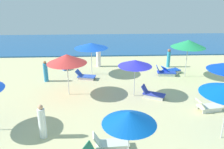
{
  "coord_description": "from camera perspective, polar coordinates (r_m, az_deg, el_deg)",
  "views": [
    {
      "loc": [
        -2.62,
        -2.92,
        6.27
      ],
      "look_at": [
        -1.93,
        11.68,
        0.85
      ],
      "focal_mm": 37.74,
      "sensor_mm": 36.0,
      "label": 1
    }
  ],
  "objects": [
    {
      "name": "umbrella_0",
      "position": [
        17.81,
        18.01,
        7.14
      ],
      "size": [
        2.46,
        2.46,
        2.78
      ],
      "color": "silver",
      "rests_on": "ground_plane"
    },
    {
      "name": "beachgoer_3",
      "position": [
        10.9,
        -16.57,
        -11.04
      ],
      "size": [
        0.4,
        0.4,
        1.61
      ],
      "rotation": [
        0.0,
        0.0,
        5.01
      ],
      "color": "silver",
      "rests_on": "ground_plane"
    },
    {
      "name": "lounge_chair_4_0",
      "position": [
        10.09,
        -0.57,
        -16.31
      ],
      "size": [
        1.52,
        0.66,
        0.72
      ],
      "rotation": [
        0.0,
        0.0,
        1.64
      ],
      "color": "silver",
      "rests_on": "ground_plane"
    },
    {
      "name": "umbrella_1",
      "position": [
        17.55,
        -5.09,
        7.0
      ],
      "size": [
        2.5,
        2.5,
        2.44
      ],
      "color": "silver",
      "rests_on": "ground_plane"
    },
    {
      "name": "umbrella_3",
      "position": [
        13.87,
        5.61,
        2.77
      ],
      "size": [
        2.01,
        2.01,
        2.3
      ],
      "color": "silver",
      "rests_on": "ground_plane"
    },
    {
      "name": "beachgoer_2",
      "position": [
        19.72,
        -3.29,
        3.95
      ],
      "size": [
        0.44,
        0.44,
        1.56
      ],
      "rotation": [
        0.0,
        0.0,
        4.47
      ],
      "color": "white",
      "rests_on": "ground_plane"
    },
    {
      "name": "umbrella_4",
      "position": [
        8.2,
        4.22,
        -10.41
      ],
      "size": [
        1.92,
        1.92,
        2.32
      ],
      "color": "silver",
      "rests_on": "ground_plane"
    },
    {
      "name": "beachgoer_1",
      "position": [
        20.11,
        13.54,
        3.83
      ],
      "size": [
        0.39,
        0.39,
        1.55
      ],
      "rotation": [
        0.0,
        0.0,
        5.72
      ],
      "color": "teal",
      "rests_on": "ground_plane"
    },
    {
      "name": "ocean",
      "position": [
        28.24,
        2.73,
        7.6
      ],
      "size": [
        60.0,
        11.0,
        0.12
      ],
      "primitive_type": "cube",
      "color": "#205692",
      "rests_on": "ground_plane"
    },
    {
      "name": "beachgoer_0",
      "position": [
        17.16,
        -15.78,
        0.62
      ],
      "size": [
        0.37,
        0.37,
        1.51
      ],
      "rotation": [
        0.0,
        0.0,
        1.85
      ],
      "color": "teal",
      "rests_on": "ground_plane"
    },
    {
      "name": "lounge_chair_0_0",
      "position": [
        18.23,
        12.7,
        0.56
      ],
      "size": [
        1.54,
        0.8,
        0.75
      ],
      "rotation": [
        0.0,
        0.0,
        1.44
      ],
      "color": "silver",
      "rests_on": "ground_plane"
    },
    {
      "name": "cooler_box_0",
      "position": [
        19.39,
        -11.18,
        1.62
      ],
      "size": [
        0.57,
        0.55,
        0.35
      ],
      "primitive_type": "cube",
      "rotation": [
        0.0,
        0.0,
        0.66
      ],
      "color": "blue",
      "rests_on": "ground_plane"
    },
    {
      "name": "lounge_chair_7_0",
      "position": [
        13.81,
        22.23,
        -7.17
      ],
      "size": [
        1.48,
        0.82,
        0.67
      ],
      "rotation": [
        0.0,
        0.0,
        1.73
      ],
      "color": "silver",
      "rests_on": "ground_plane"
    },
    {
      "name": "lounge_chair_0_1",
      "position": [
        18.75,
        13.93,
        0.97
      ],
      "size": [
        1.62,
        1.15,
        0.64
      ],
      "rotation": [
        0.0,
        0.0,
        1.95
      ],
      "color": "silver",
      "rests_on": "ground_plane"
    },
    {
      "name": "umbrella_6",
      "position": [
        14.18,
        -10.92,
        3.77
      ],
      "size": [
        2.38,
        2.38,
        2.59
      ],
      "color": "silver",
      "rests_on": "ground_plane"
    },
    {
      "name": "lounge_chair_1_0",
      "position": [
        17.21,
        -6.56,
        -0.35
      ],
      "size": [
        1.51,
        0.91,
        0.66
      ],
      "rotation": [
        0.0,
        0.0,
        1.36
      ],
      "color": "silver",
      "rests_on": "ground_plane"
    },
    {
      "name": "lounge_chair_3_0",
      "position": [
        14.46,
        9.73,
        -4.6
      ],
      "size": [
        1.52,
        1.14,
        0.71
      ],
      "rotation": [
        0.0,
        0.0,
        1.1
      ],
      "color": "silver",
      "rests_on": "ground_plane"
    }
  ]
}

